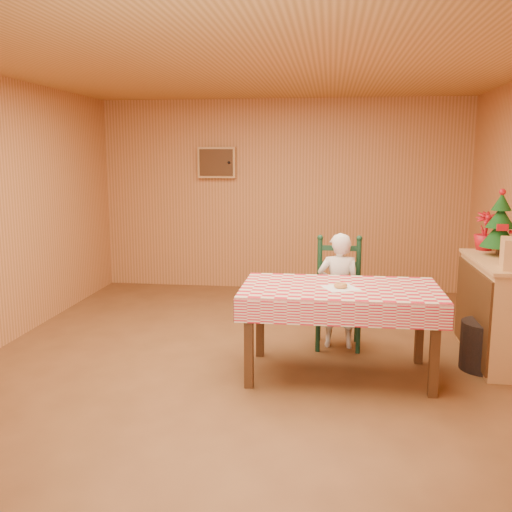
% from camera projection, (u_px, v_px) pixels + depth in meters
% --- Properties ---
extents(ground, '(6.00, 6.00, 0.00)m').
position_uv_depth(ground, '(253.00, 363.00, 5.13)').
color(ground, brown).
rests_on(ground, ground).
extents(cabin_walls, '(5.10, 6.05, 2.65)m').
position_uv_depth(cabin_walls, '(260.00, 158.00, 5.33)').
color(cabin_walls, '#BF7C45').
rests_on(cabin_walls, ground).
extents(dining_table, '(1.66, 0.96, 0.77)m').
position_uv_depth(dining_table, '(340.00, 296.00, 4.76)').
color(dining_table, '#492A13').
rests_on(dining_table, ground).
extents(ladder_chair, '(0.44, 0.40, 1.08)m').
position_uv_depth(ladder_chair, '(338.00, 295.00, 5.56)').
color(ladder_chair, black).
rests_on(ladder_chair, ground).
extents(seated_child, '(0.41, 0.27, 1.12)m').
position_uv_depth(seated_child, '(339.00, 291.00, 5.50)').
color(seated_child, white).
rests_on(seated_child, ground).
extents(napkin, '(0.34, 0.34, 0.00)m').
position_uv_depth(napkin, '(340.00, 288.00, 4.70)').
color(napkin, white).
rests_on(napkin, dining_table).
extents(donut, '(0.14, 0.14, 0.04)m').
position_uv_depth(donut, '(341.00, 285.00, 4.70)').
color(donut, '#CA8848').
rests_on(donut, napkin).
extents(shelf_unit, '(0.54, 1.24, 0.93)m').
position_uv_depth(shelf_unit, '(501.00, 310.00, 5.15)').
color(shelf_unit, tan).
rests_on(shelf_unit, ground).
extents(christmas_tree, '(0.34, 0.34, 0.62)m').
position_uv_depth(christmas_tree, '(500.00, 225.00, 5.26)').
color(christmas_tree, '#492A13').
rests_on(christmas_tree, shelf_unit).
extents(flower_arrangement, '(0.22, 0.22, 0.38)m').
position_uv_depth(flower_arrangement, '(485.00, 231.00, 5.58)').
color(flower_arrangement, '#AA0F18').
rests_on(flower_arrangement, shelf_unit).
extents(storage_bin, '(0.52, 0.52, 0.43)m').
position_uv_depth(storage_bin, '(485.00, 346.00, 4.97)').
color(storage_bin, black).
rests_on(storage_bin, ground).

